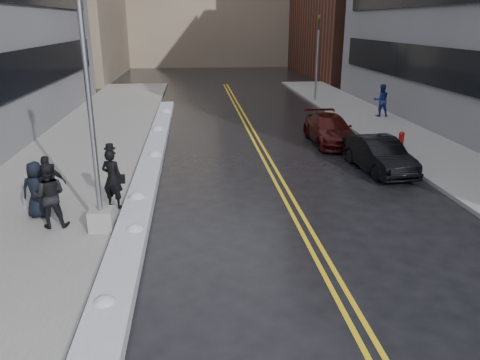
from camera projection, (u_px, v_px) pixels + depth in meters
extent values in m
plane|color=black|center=(223.00, 262.00, 11.71)|extent=(160.00, 160.00, 0.00)
cube|color=gray|center=(78.00, 157.00, 20.56)|extent=(5.50, 50.00, 0.15)
cube|color=gray|center=(421.00, 148.00, 22.05)|extent=(4.00, 50.00, 0.15)
cube|color=gold|center=(260.00, 153.00, 21.35)|extent=(0.12, 50.00, 0.01)
cube|color=gold|center=(267.00, 153.00, 21.38)|extent=(0.12, 50.00, 0.01)
cube|color=silver|center=(150.00, 166.00, 18.96)|extent=(0.90, 30.00, 0.34)
cube|color=gray|center=(102.00, 219.00, 13.14)|extent=(0.65, 0.65, 0.60)
cylinder|color=gray|center=(87.00, 83.00, 11.91)|extent=(0.14, 0.14, 7.00)
cylinder|color=maroon|center=(401.00, 140.00, 21.84)|extent=(0.24, 0.24, 0.60)
sphere|color=maroon|center=(402.00, 134.00, 21.74)|extent=(0.26, 0.26, 0.26)
cylinder|color=maroon|center=(401.00, 139.00, 21.82)|extent=(0.25, 0.10, 0.10)
cylinder|color=gray|center=(317.00, 66.00, 34.27)|extent=(0.14, 0.14, 5.00)
imported|color=#594C0C|center=(319.00, 22.00, 33.30)|extent=(0.16, 0.20, 1.00)
imported|color=black|center=(112.00, 179.00, 14.49)|extent=(0.82, 0.70, 1.90)
imported|color=black|center=(49.00, 195.00, 13.12)|extent=(0.98, 0.79, 1.90)
imported|color=black|center=(37.00, 190.00, 13.82)|extent=(0.86, 0.58, 1.72)
imported|color=black|center=(48.00, 184.00, 14.25)|extent=(1.07, 0.53, 1.76)
imported|color=navy|center=(381.00, 100.00, 28.67)|extent=(0.99, 0.79, 1.97)
imported|color=black|center=(379.00, 155.00, 18.63)|extent=(1.84, 4.27, 1.37)
imported|color=#360A08|center=(330.00, 129.00, 23.01)|extent=(1.94, 4.69, 1.36)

